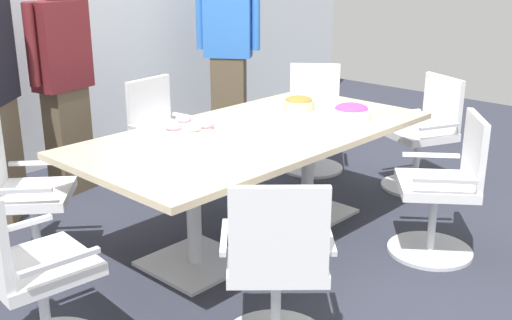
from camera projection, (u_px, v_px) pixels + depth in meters
ground_plane at (256, 237)px, 4.27m from camera, size 10.00×10.00×0.01m
back_wall at (53, 6)px, 5.38m from camera, size 8.00×0.10×2.80m
conference_table at (256, 149)px, 4.07m from camera, size 2.40×1.20×0.75m
office_chair_0 at (277, 275)px, 2.92m from camera, size 0.76×0.76×0.91m
office_chair_1 at (444, 194)px, 3.91m from camera, size 0.76×0.76×0.91m
office_chair_2 at (424, 140)px, 5.05m from camera, size 0.71×0.71×0.91m
office_chair_3 at (314, 124)px, 5.52m from camera, size 0.76×0.76×0.91m
office_chair_4 at (165, 144)px, 4.94m from camera, size 0.60×0.60×0.91m
office_chair_5 at (23, 203)px, 3.76m from camera, size 0.76×0.76×0.91m
office_chair_6 at (29, 281)px, 2.87m from camera, size 0.58×0.58×0.91m
person_standing_2 at (63, 78)px, 4.81m from camera, size 0.61×0.31×1.76m
person_standing_3 at (228, 47)px, 5.94m from camera, size 0.44×0.54×1.87m
snack_bowl_pretzels at (299, 103)px, 4.55m from camera, size 0.23×0.23×0.10m
snack_bowl_candy_mix at (351, 112)px, 4.28m from camera, size 0.26×0.26×0.11m
donut_platter at (188, 125)px, 4.10m from camera, size 0.35×0.34×0.04m
napkin_pile at (286, 128)px, 3.96m from camera, size 0.17×0.17×0.07m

